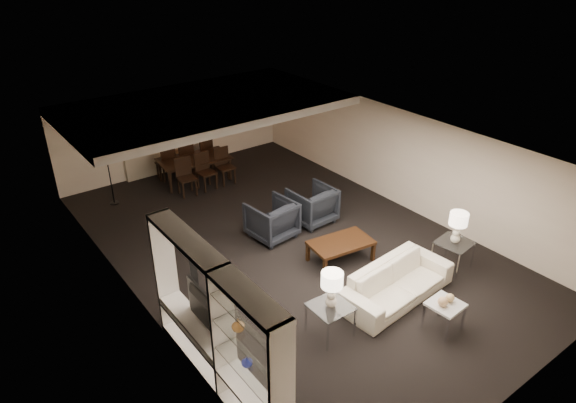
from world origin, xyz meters
The scene contains 35 objects.
floor centered at (0.00, 0.00, 0.00)m, with size 11.00×11.00×0.00m, color black.
ceiling centered at (0.00, 0.00, 2.50)m, with size 7.00×11.00×0.02m, color silver.
wall_back centered at (0.00, 5.50, 1.25)m, with size 7.00×0.02×2.50m, color beige.
wall_front centered at (0.00, -5.50, 1.25)m, with size 7.00×0.02×2.50m, color beige.
wall_left centered at (-3.50, 0.00, 1.25)m, with size 0.02×11.00×2.50m, color beige.
wall_right centered at (3.50, 0.00, 1.25)m, with size 0.02×11.00×2.50m, color beige.
ceiling_soffit centered at (0.00, 3.50, 2.40)m, with size 7.00×4.00×0.20m, color silver.
curtains centered at (-0.90, 5.42, 1.20)m, with size 1.50×0.12×2.40m, color beige.
door centered at (0.70, 5.47, 1.05)m, with size 0.90×0.05×2.10m, color silver.
painting centered at (2.10, 5.46, 1.55)m, with size 0.95×0.04×0.65m, color #142D38.
media_unit centered at (-3.31, -2.60, 1.18)m, with size 0.38×3.40×2.35m, color white, non-canonical shape.
pendant_light centered at (0.30, 3.50, 1.92)m, with size 0.52×0.52×0.24m, color #D8591E.
sofa centered at (0.51, -2.79, 0.35)m, with size 2.42×0.95×0.71m, color beige.
coffee_table centered at (0.51, -1.19, 0.24)m, with size 1.33×0.78×0.48m, color black, non-canonical shape.
armchair_left centered at (-0.09, 0.51, 0.45)m, with size 0.96×0.99×0.90m, color black.
armchair_right centered at (1.11, 0.51, 0.45)m, with size 0.96×0.99×0.90m, color black.
side_table_left centered at (-1.19, -2.79, 0.31)m, with size 0.66×0.66×0.62m, color white, non-canonical shape.
side_table_right centered at (2.21, -2.79, 0.31)m, with size 0.66×0.66×0.62m, color white, non-canonical shape.
table_lamp_left centered at (-1.19, -2.79, 0.96)m, with size 0.38×0.38×0.69m, color #EEDFC9, non-canonical shape.
table_lamp_right centered at (2.21, -2.79, 0.96)m, with size 0.38×0.38×0.69m, color beige, non-canonical shape.
marble_table centered at (0.51, -3.89, 0.28)m, with size 0.55×0.55×0.55m, color silver, non-canonical shape.
gold_gourd_a centered at (0.41, -3.89, 0.64)m, with size 0.18×0.18×0.18m, color tan.
gold_gourd_b centered at (0.61, -3.89, 0.63)m, with size 0.16×0.16×0.16m, color tan.
television centered at (-3.28, -2.07, 1.07)m, with size 0.15×1.11×0.64m, color black.
vase_blue centered at (-3.31, -3.46, 1.14)m, with size 0.15×0.15×0.16m, color #2733AC.
vase_amber centered at (-3.31, -3.28, 1.65)m, with size 0.18×0.18×0.19m, color #B97F3D.
floor_speaker centered at (-2.74, -0.82, 0.58)m, with size 0.13×0.13×1.16m, color black.
dining_table centered at (-0.05, 4.28, 0.34)m, with size 1.95×1.09×0.69m, color black.
chair_nl centered at (-0.65, 3.63, 0.51)m, with size 0.47×0.47×1.02m, color black, non-canonical shape.
chair_nm centered at (-0.05, 3.63, 0.51)m, with size 0.47×0.47×1.02m, color black, non-canonical shape.
chair_nr centered at (0.55, 3.63, 0.51)m, with size 0.47×0.47×1.02m, color black, non-canonical shape.
chair_fl centered at (-0.65, 4.93, 0.51)m, with size 0.47×0.47×1.02m, color black, non-canonical shape.
chair_fm centered at (-0.05, 4.93, 0.51)m, with size 0.47×0.47×1.02m, color black, non-canonical shape.
chair_fr centered at (0.55, 4.93, 0.51)m, with size 0.47×0.47×1.02m, color black, non-canonical shape.
floor_lamp centered at (-2.43, 4.36, 0.84)m, with size 0.24×0.24×1.68m, color black, non-canonical shape.
Camera 1 is at (-5.96, -7.90, 6.28)m, focal length 32.00 mm.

